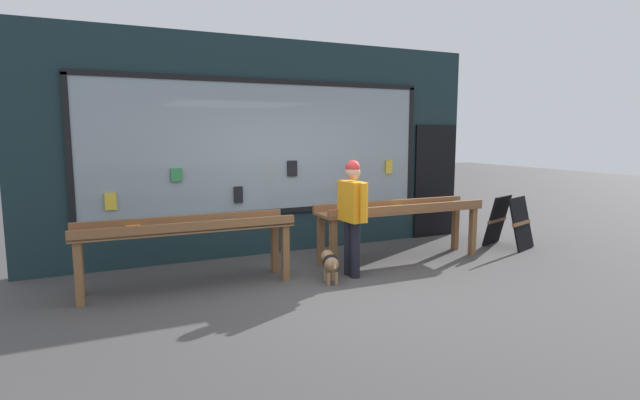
{
  "coord_description": "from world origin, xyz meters",
  "views": [
    {
      "loc": [
        -2.75,
        -5.25,
        1.97
      ],
      "look_at": [
        0.16,
        0.85,
        1.05
      ],
      "focal_mm": 28.0,
      "sensor_mm": 36.0,
      "label": 1
    }
  ],
  "objects_px": {
    "display_table_right": "(400,214)",
    "sandwich_board_sign": "(509,222)",
    "display_table_left": "(186,232)",
    "small_dog": "(330,262)",
    "person_browsing": "(352,210)"
  },
  "relations": [
    {
      "from": "person_browsing",
      "to": "sandwich_board_sign",
      "type": "height_order",
      "value": "person_browsing"
    },
    {
      "from": "display_table_left",
      "to": "small_dog",
      "type": "height_order",
      "value": "display_table_left"
    },
    {
      "from": "small_dog",
      "to": "sandwich_board_sign",
      "type": "relative_size",
      "value": 0.6
    },
    {
      "from": "display_table_right",
      "to": "sandwich_board_sign",
      "type": "distance_m",
      "value": 2.21
    },
    {
      "from": "small_dog",
      "to": "sandwich_board_sign",
      "type": "distance_m",
      "value": 3.72
    },
    {
      "from": "display_table_left",
      "to": "display_table_right",
      "type": "distance_m",
      "value": 3.24
    },
    {
      "from": "display_table_right",
      "to": "sandwich_board_sign",
      "type": "height_order",
      "value": "display_table_right"
    },
    {
      "from": "person_browsing",
      "to": "small_dog",
      "type": "bearing_deg",
      "value": 104.24
    },
    {
      "from": "display_table_left",
      "to": "display_table_right",
      "type": "xyz_separation_m",
      "value": [
        3.24,
        -0.0,
        0.01
      ]
    },
    {
      "from": "display_table_left",
      "to": "person_browsing",
      "type": "relative_size",
      "value": 1.69
    },
    {
      "from": "display_table_right",
      "to": "small_dog",
      "type": "relative_size",
      "value": 5.14
    },
    {
      "from": "display_table_left",
      "to": "small_dog",
      "type": "relative_size",
      "value": 5.14
    },
    {
      "from": "display_table_right",
      "to": "person_browsing",
      "type": "xyz_separation_m",
      "value": [
        -1.1,
        -0.46,
        0.2
      ]
    },
    {
      "from": "sandwich_board_sign",
      "to": "display_table_right",
      "type": "bearing_deg",
      "value": 158.21
    },
    {
      "from": "display_table_right",
      "to": "person_browsing",
      "type": "distance_m",
      "value": 1.21
    }
  ]
}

